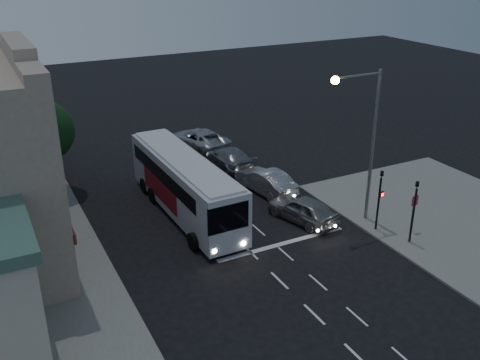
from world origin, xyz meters
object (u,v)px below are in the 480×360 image
car_suv (303,209)px  car_sedan_a (266,181)px  car_sedan_c (200,139)px  traffic_signal_main (380,193)px  traffic_signal_side (415,204)px  tour_bus (185,184)px  car_sedan_b (229,157)px  regulatory_sign (414,207)px  street_tree (42,128)px  streetlight (365,131)px

car_suv → car_sedan_a: bearing=-106.5°
car_sedan_c → traffic_signal_main: size_ratio=1.43×
car_suv → car_sedan_a: car_sedan_a is taller
car_sedan_c → traffic_signal_side: traffic_signal_side is taller
tour_bus → car_sedan_a: 6.12m
car_sedan_b → car_sedan_c: size_ratio=0.91×
car_sedan_c → traffic_signal_main: 17.99m
car_suv → regulatory_sign: regulatory_sign is taller
car_suv → tour_bus: bearing=-50.1°
tour_bus → traffic_signal_side: 13.28m
traffic_signal_main → car_sedan_c: bearing=101.3°
car_sedan_b → street_tree: (-12.62, 1.45, 3.73)m
car_sedan_b → car_suv: bearing=90.0°
car_sedan_a → regulatory_sign: 9.86m
traffic_signal_main → street_tree: 21.38m
car_suv → car_sedan_b: 9.77m
tour_bus → regulatory_sign: tour_bus is taller
traffic_signal_side → tour_bus: bearing=136.7°
streetlight → tour_bus: bearing=146.7°
regulatory_sign → streetlight: 5.18m
car_suv → traffic_signal_side: (3.78, -5.00, 1.63)m
tour_bus → car_sedan_c: bearing=61.3°
traffic_signal_side → regulatory_sign: size_ratio=1.86×
car_sedan_a → car_sedan_c: bearing=-95.1°
car_sedan_b → streetlight: bearing=103.8°
traffic_signal_side → street_tree: size_ratio=0.66×
car_sedan_a → car_sedan_c: 9.95m
tour_bus → car_sedan_b: 8.18m
car_sedan_a → car_sedan_b: 5.17m
car_sedan_c → tour_bus: bearing=49.7°
tour_bus → car_sedan_c: size_ratio=2.06×
car_sedan_c → regulatory_sign: regulatory_sign is taller
traffic_signal_main → street_tree: size_ratio=0.66×
car_sedan_c → car_sedan_a: bearing=80.4°
car_sedan_a → traffic_signal_side: size_ratio=1.19×
car_sedan_b → traffic_signal_main: bearing=103.4°
traffic_signal_main → streetlight: size_ratio=0.46×
car_suv → car_sedan_c: (-0.43, 14.55, 0.03)m
car_sedan_c → traffic_signal_main: (3.51, -17.57, 1.60)m
tour_bus → street_tree: 10.18m
tour_bus → car_suv: bearing=-36.2°
regulatory_sign → tour_bus: bearing=142.6°
tour_bus → streetlight: streetlight is taller
car_sedan_b → traffic_signal_main: 13.29m
tour_bus → traffic_signal_main: (8.95, -7.14, 0.42)m
tour_bus → streetlight: 11.06m
car_suv → car_sedan_a: (0.11, 4.61, 0.02)m
traffic_signal_side → car_sedan_a: bearing=110.9°
traffic_signal_side → regulatory_sign: (1.00, 0.96, -0.82)m
tour_bus → car_sedan_c: (5.45, 10.44, -1.19)m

